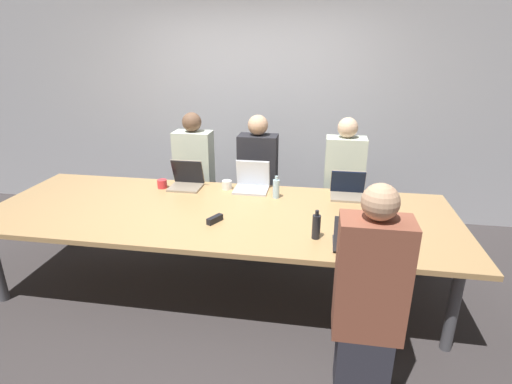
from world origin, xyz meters
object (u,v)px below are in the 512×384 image
object	(u,v)px
cup_far_midleft	(162,184)
laptop_far_right	(348,189)
person_near_right	(369,300)
person_far_midleft	(195,178)
bottle_near_right	(316,226)
laptop_far_midleft	(187,179)
stapler	(215,219)
laptop_near_right	(358,240)
person_far_right	(343,186)
person_far_center	(258,182)
laptop_far_center	(252,181)
bottle_far_center	(276,188)
cup_far_center	(227,185)

from	to	relation	value
cup_far_midleft	laptop_far_right	xyz separation A→B (m)	(1.77, 0.06, 0.03)
person_near_right	person_far_midleft	distance (m)	2.59
bottle_near_right	laptop_far_midleft	bearing A→B (deg)	144.93
laptop_far_right	stapler	world-z (taller)	laptop_far_right
person_far_midleft	laptop_far_right	distance (m)	1.69
laptop_near_right	person_far_right	xyz separation A→B (m)	(-0.03, 1.48, -0.14)
laptop_near_right	laptop_far_midleft	size ratio (longest dim) A/B	1.07
laptop_far_midleft	cup_far_midleft	distance (m)	0.24
bottle_near_right	laptop_far_right	size ratio (longest dim) A/B	0.70
person_near_right	laptop_far_right	xyz separation A→B (m)	(-0.06, 1.50, 0.13)
person_far_center	laptop_far_right	size ratio (longest dim) A/B	4.48
laptop_far_center	cup_far_midleft	world-z (taller)	laptop_far_center
laptop_near_right	bottle_near_right	bearing A→B (deg)	-24.70
laptop_far_midleft	laptop_far_right	xyz separation A→B (m)	(1.54, -0.01, -0.01)
laptop_far_center	bottle_far_center	xyz separation A→B (m)	(0.26, -0.19, 0.01)
person_far_midleft	laptop_near_right	bearing A→B (deg)	-42.45
person_far_center	stapler	distance (m)	1.18
cup_far_center	stapler	bearing A→B (deg)	-83.78
bottle_far_center	laptop_near_right	world-z (taller)	laptop_near_right
person_far_midleft	stapler	xyz separation A→B (m)	(0.56, -1.22, 0.09)
bottle_near_right	person_far_right	distance (m)	1.38
person_near_right	laptop_far_right	world-z (taller)	person_near_right
cup_far_center	bottle_far_center	xyz separation A→B (m)	(0.50, -0.15, 0.05)
cup_far_center	person_far_midleft	xyz separation A→B (m)	(-0.47, 0.46, -0.10)
person_far_midleft	person_far_right	distance (m)	1.60
person_far_midleft	person_far_right	bearing A→B (deg)	-0.62
cup_far_center	stapler	distance (m)	0.77
stapler	cup_far_midleft	bearing A→B (deg)	163.91
person_far_center	cup_far_midleft	xyz separation A→B (m)	(-0.87, -0.48, 0.10)
laptop_far_center	stapler	xyz separation A→B (m)	(-0.16, -0.80, -0.05)
bottle_far_center	bottle_near_right	size ratio (longest dim) A/B	0.96
laptop_far_midleft	laptop_near_right	bearing A→B (deg)	-33.36
bottle_far_center	person_far_right	size ratio (longest dim) A/B	0.15
laptop_far_midleft	person_far_right	xyz separation A→B (m)	(1.53, 0.45, -0.14)
person_far_center	person_far_midleft	bearing A→B (deg)	175.76
bottle_far_center	person_far_midleft	bearing A→B (deg)	147.77
cup_far_center	bottle_near_right	distance (m)	1.26
laptop_near_right	bottle_near_right	xyz separation A→B (m)	(-0.28, 0.13, 0.02)
laptop_far_midleft	person_far_midleft	distance (m)	0.49
laptop_far_right	person_far_right	bearing A→B (deg)	91.77
bottle_far_center	bottle_near_right	distance (m)	0.84
laptop_far_center	bottle_near_right	xyz separation A→B (m)	(0.64, -0.94, 0.02)
laptop_far_midleft	stapler	size ratio (longest dim) A/B	2.02
person_far_right	laptop_far_center	bearing A→B (deg)	-155.40
person_far_center	person_near_right	bearing A→B (deg)	-63.42
person_far_center	laptop_far_right	bearing A→B (deg)	-25.18
person_far_midleft	cup_far_midleft	size ratio (longest dim) A/B	15.03
person_near_right	stapler	distance (m)	1.36
cup_far_midleft	laptop_far_right	world-z (taller)	laptop_far_right
person_far_center	laptop_near_right	world-z (taller)	person_far_center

